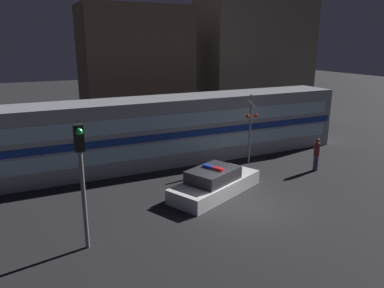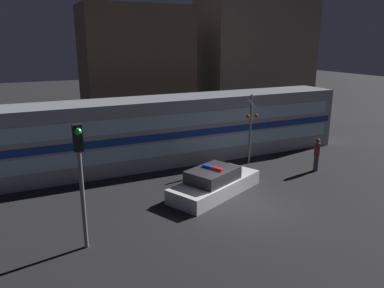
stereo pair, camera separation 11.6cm
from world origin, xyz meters
The scene contains 8 objects.
ground_plane centered at (0.00, 0.00, 0.00)m, with size 120.00×120.00×0.00m, color black.
train centered at (-0.32, 7.47, 1.94)m, with size 22.25×2.85×3.87m.
police_car centered at (-0.54, 1.89, 0.52)m, with size 5.31×3.75×1.40m.
pedestrian centered at (6.16, 2.32, 0.96)m, with size 0.31×0.31×1.86m.
crossing_signal_near centered at (3.56, 5.06, 2.36)m, with size 0.79×0.32×4.10m.
traffic_light_corner centered at (-6.95, -0.43, 3.04)m, with size 0.30×0.46×4.45m.
building_left centered at (-0.14, 14.97, 4.77)m, with size 7.93×4.39×9.55m.
building_center centered at (10.93, 15.57, 5.23)m, with size 9.83×4.94×10.46m.
Camera 1 is at (-8.72, -12.63, 7.05)m, focal length 35.00 mm.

